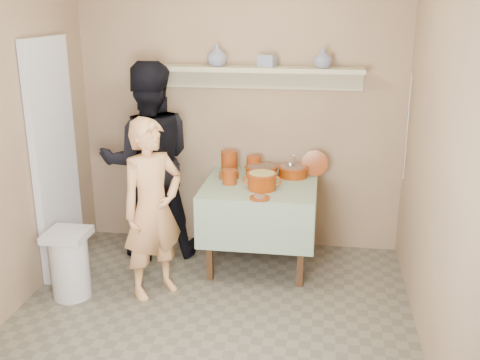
% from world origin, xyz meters
% --- Properties ---
extents(ground, '(3.50, 3.50, 0.00)m').
position_xyz_m(ground, '(0.00, 0.00, 0.00)').
color(ground, '#6A6453').
rests_on(ground, ground).
extents(tile_panel, '(0.06, 0.70, 2.00)m').
position_xyz_m(tile_panel, '(-1.46, 0.95, 1.00)').
color(tile_panel, silver).
rests_on(tile_panel, ground).
extents(plate_stack_a, '(0.15, 0.15, 0.20)m').
position_xyz_m(plate_stack_a, '(-0.07, 1.57, 0.86)').
color(plate_stack_a, maroon).
rests_on(plate_stack_a, serving_table).
extents(plate_stack_b, '(0.13, 0.13, 0.16)m').
position_xyz_m(plate_stack_b, '(0.15, 1.58, 0.84)').
color(plate_stack_b, maroon).
rests_on(plate_stack_b, serving_table).
extents(bowl_stack, '(0.13, 0.13, 0.13)m').
position_xyz_m(bowl_stack, '(-0.01, 1.22, 0.82)').
color(bowl_stack, maroon).
rests_on(bowl_stack, serving_table).
extents(empty_bowl, '(0.18, 0.18, 0.05)m').
position_xyz_m(empty_bowl, '(-0.05, 1.38, 0.79)').
color(empty_bowl, maroon).
rests_on(empty_bowl, serving_table).
extents(propped_lid, '(0.24, 0.05, 0.23)m').
position_xyz_m(propped_lid, '(0.71, 1.56, 0.88)').
color(propped_lid, maroon).
rests_on(propped_lid, serving_table).
extents(vase_right, '(0.20, 0.20, 0.17)m').
position_xyz_m(vase_right, '(0.74, 1.60, 1.81)').
color(vase_right, navy).
rests_on(vase_right, wall_shelf).
extents(vase_left, '(0.26, 0.26, 0.19)m').
position_xyz_m(vase_left, '(-0.18, 1.60, 1.82)').
color(vase_left, navy).
rests_on(vase_left, wall_shelf).
extents(ceramic_box, '(0.17, 0.14, 0.10)m').
position_xyz_m(ceramic_box, '(0.26, 1.62, 1.77)').
color(ceramic_box, navy).
rests_on(ceramic_box, wall_shelf).
extents(person_cook, '(0.61, 0.62, 1.44)m').
position_xyz_m(person_cook, '(-0.52, 0.62, 0.72)').
color(person_cook, tan).
rests_on(person_cook, ground).
extents(person_helper, '(1.04, 0.93, 1.79)m').
position_xyz_m(person_helper, '(-0.77, 1.35, 0.89)').
color(person_helper, black).
rests_on(person_helper, ground).
extents(room_shell, '(3.04, 3.54, 2.62)m').
position_xyz_m(room_shell, '(0.00, 0.00, 1.61)').
color(room_shell, tan).
rests_on(room_shell, ground).
extents(serving_table, '(0.97, 0.97, 0.76)m').
position_xyz_m(serving_table, '(0.25, 1.28, 0.64)').
color(serving_table, '#4C2D16').
rests_on(serving_table, ground).
extents(cazuela_meat_a, '(0.30, 0.30, 0.10)m').
position_xyz_m(cazuela_meat_a, '(0.23, 1.48, 0.82)').
color(cazuela_meat_a, '#732404').
rests_on(cazuela_meat_a, serving_table).
extents(cazuela_meat_b, '(0.28, 0.28, 0.10)m').
position_xyz_m(cazuela_meat_b, '(0.52, 1.51, 0.82)').
color(cazuela_meat_b, '#732404').
rests_on(cazuela_meat_b, serving_table).
extents(ladle, '(0.08, 0.26, 0.19)m').
position_xyz_m(ladle, '(0.49, 1.52, 0.87)').
color(ladle, silver).
rests_on(ladle, cazuela_meat_b).
extents(cazuela_rice, '(0.33, 0.25, 0.14)m').
position_xyz_m(cazuela_rice, '(0.28, 1.11, 0.85)').
color(cazuela_rice, '#732404').
rests_on(cazuela_rice, serving_table).
extents(front_plate, '(0.16, 0.16, 0.03)m').
position_xyz_m(front_plate, '(0.29, 0.86, 0.77)').
color(front_plate, maroon).
rests_on(front_plate, serving_table).
extents(wall_shelf, '(1.80, 0.25, 0.21)m').
position_xyz_m(wall_shelf, '(0.20, 1.65, 1.67)').
color(wall_shelf, '#C0B88E').
rests_on(wall_shelf, room_shell).
extents(trash_bin, '(0.32, 0.32, 0.56)m').
position_xyz_m(trash_bin, '(-1.17, 0.46, 0.28)').
color(trash_bin, silver).
rests_on(trash_bin, ground).
extents(electrical_cord, '(0.01, 0.05, 0.90)m').
position_xyz_m(electrical_cord, '(1.47, 1.48, 1.25)').
color(electrical_cord, silver).
rests_on(electrical_cord, wall_shelf).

